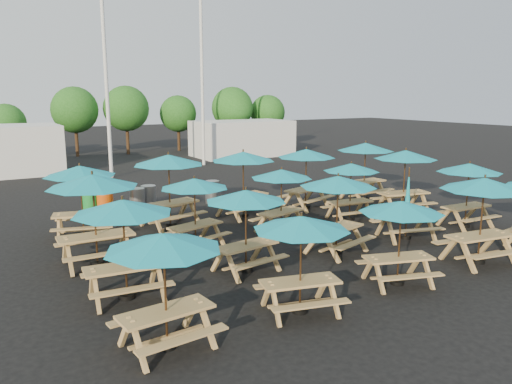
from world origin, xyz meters
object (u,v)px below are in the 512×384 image
picnic_unit_0 (164,247)px  waste_bin_2 (137,200)px  picnic_unit_1 (123,212)px  picnic_unit_8 (401,211)px  picnic_unit_13 (407,210)px  picnic_unit_9 (338,185)px  picnic_unit_2 (93,186)px  picnic_unit_7 (169,163)px  picnic_unit_18 (405,158)px  picnic_unit_6 (194,187)px  picnic_unit_19 (365,150)px  picnic_unit_17 (469,171)px  picnic_unit_5 (246,200)px  picnic_unit_14 (351,170)px  waste_bin_3 (149,197)px  picnic_unit_3 (80,174)px  picnic_unit_10 (281,177)px  picnic_unit_11 (243,160)px  waste_bin_1 (105,204)px  waste_bin_0 (91,203)px  picnic_unit_4 (301,228)px  picnic_unit_12 (484,188)px  waste_bin_4 (212,192)px  picnic_unit_15 (306,156)px

picnic_unit_0 → waste_bin_2: (2.75, 10.69, -1.43)m
picnic_unit_1 → picnic_unit_8: (5.94, -2.46, -0.19)m
picnic_unit_13 → picnic_unit_1: bearing=-162.4°
picnic_unit_8 → picnic_unit_9: bearing=101.3°
picnic_unit_2 → waste_bin_2: bearing=63.4°
picnic_unit_13 → picnic_unit_0: bearing=-146.6°
picnic_unit_7 → picnic_unit_18: 8.93m
picnic_unit_6 → picnic_unit_19: 9.54m
picnic_unit_0 → picnic_unit_17: size_ratio=1.03×
picnic_unit_17 → picnic_unit_5: bearing=-177.3°
picnic_unit_17 → picnic_unit_14: bearing=137.8°
picnic_unit_18 → waste_bin_3: (-8.32, 5.63, -1.68)m
picnic_unit_3 → waste_bin_3: 4.47m
picnic_unit_10 → picnic_unit_11: (-0.05, 2.52, 0.30)m
picnic_unit_0 → waste_bin_1: bearing=75.9°
picnic_unit_14 → picnic_unit_8: bearing=-114.1°
picnic_unit_2 → picnic_unit_18: size_ratio=0.90×
picnic_unit_9 → picnic_unit_3: bearing=122.1°
picnic_unit_5 → picnic_unit_19: picnic_unit_19 is taller
waste_bin_2 → picnic_unit_19: bearing=-15.9°
picnic_unit_7 → picnic_unit_9: bearing=-71.4°
waste_bin_0 → waste_bin_2: (1.70, -0.35, 0.00)m
picnic_unit_2 → picnic_unit_9: bearing=-20.8°
picnic_unit_13 → picnic_unit_2: bearing=-178.8°
picnic_unit_10 → picnic_unit_4: bearing=-134.7°
picnic_unit_10 → picnic_unit_17: size_ratio=1.12×
picnic_unit_12 → waste_bin_4: bearing=113.9°
picnic_unit_3 → picnic_unit_10: bearing=-9.6°
picnic_unit_2 → picnic_unit_18: (11.68, 0.14, -0.03)m
picnic_unit_10 → picnic_unit_0: bearing=-153.0°
picnic_unit_7 → picnic_unit_17: size_ratio=1.28×
picnic_unit_19 → waste_bin_4: size_ratio=2.65×
picnic_unit_8 → picnic_unit_4: bearing=-160.8°
picnic_unit_1 → picnic_unit_5: 3.19m
picnic_unit_8 → picnic_unit_19: 9.99m
waste_bin_1 → picnic_unit_0: bearing=-98.0°
picnic_unit_0 → picnic_unit_14: bearing=25.4°
picnic_unit_17 → picnic_unit_4: bearing=-160.3°
waste_bin_1 → picnic_unit_5: bearing=-77.7°
picnic_unit_6 → waste_bin_2: (-0.14, 5.33, -1.38)m
picnic_unit_3 → picnic_unit_11: (5.81, -0.17, 0.11)m
picnic_unit_5 → waste_bin_0: 8.67m
picnic_unit_8 → picnic_unit_13: bearing=57.7°
picnic_unit_15 → waste_bin_4: bearing=118.4°
picnic_unit_10 → picnic_unit_14: size_ratio=1.13×
picnic_unit_6 → picnic_unit_17: bearing=-31.5°
picnic_unit_15 → waste_bin_3: bearing=133.6°
picnic_unit_2 → waste_bin_4: bearing=42.8°
picnic_unit_2 → picnic_unit_15: bearing=17.8°
picnic_unit_14 → waste_bin_3: picnic_unit_14 is taller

